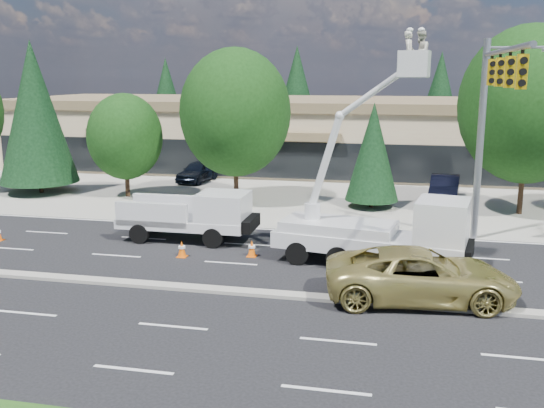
% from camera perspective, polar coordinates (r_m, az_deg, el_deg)
% --- Properties ---
extents(ground, '(140.00, 140.00, 0.00)m').
position_cam_1_polar(ground, '(21.72, -6.24, -8.09)').
color(ground, black).
rests_on(ground, ground).
extents(concrete_apron, '(140.00, 22.00, 0.01)m').
position_cam_1_polar(concrete_apron, '(40.55, 2.59, 1.52)').
color(concrete_apron, gray).
rests_on(concrete_apron, ground).
extents(road_median, '(120.00, 0.55, 0.12)m').
position_cam_1_polar(road_median, '(21.70, -6.24, -7.94)').
color(road_median, gray).
rests_on(road_median, ground).
extents(strip_mall, '(50.40, 15.40, 5.50)m').
position_cam_1_polar(strip_mall, '(49.94, 4.53, 6.78)').
color(strip_mall, tan).
rests_on(strip_mall, ground).
extents(tree_front_b, '(4.85, 4.85, 9.56)m').
position_cam_1_polar(tree_front_b, '(41.11, -21.41, 8.04)').
color(tree_front_b, '#332114').
rests_on(tree_front_b, ground).
extents(tree_front_c, '(4.59, 4.59, 6.36)m').
position_cam_1_polar(tree_front_c, '(38.27, -13.67, 6.17)').
color(tree_front_c, '#332114').
rests_on(tree_front_c, ground).
extents(tree_front_d, '(6.49, 6.49, 9.01)m').
position_cam_1_polar(tree_front_d, '(35.68, -3.48, 8.58)').
color(tree_front_d, '#332114').
rests_on(tree_front_d, ground).
extents(tree_front_e, '(3.03, 3.03, 5.96)m').
position_cam_1_polar(tree_front_e, '(34.62, 9.48, 4.88)').
color(tree_front_e, '#332114').
rests_on(tree_front_e, ground).
extents(tree_front_f, '(7.25, 7.25, 10.06)m').
position_cam_1_polar(tree_front_f, '(34.96, 23.00, 8.59)').
color(tree_front_f, '#332114').
rests_on(tree_front_f, ground).
extents(tree_back_a, '(4.63, 4.63, 9.13)m').
position_cam_1_polar(tree_back_a, '(66.08, -9.89, 9.74)').
color(tree_back_a, '#332114').
rests_on(tree_back_a, ground).
extents(tree_back_b, '(5.20, 5.20, 10.25)m').
position_cam_1_polar(tree_back_b, '(62.24, 2.35, 10.33)').
color(tree_back_b, '#332114').
rests_on(tree_back_b, ground).
extents(tree_back_c, '(4.86, 4.86, 9.58)m').
position_cam_1_polar(tree_back_c, '(61.46, 15.51, 9.55)').
color(tree_back_c, '#332114').
rests_on(tree_back_c, ground).
extents(signal_mast, '(2.76, 10.16, 9.00)m').
position_cam_1_polar(signal_mast, '(26.63, 19.84, 8.37)').
color(signal_mast, gray).
rests_on(signal_mast, ground).
extents(utility_pickup, '(5.93, 2.38, 2.27)m').
position_cam_1_polar(utility_pickup, '(27.88, -7.41, -1.54)').
color(utility_pickup, silver).
rests_on(utility_pickup, ground).
extents(bucket_truck, '(7.76, 3.47, 9.13)m').
position_cam_1_polar(bucket_truck, '(24.08, 10.49, -1.46)').
color(bucket_truck, silver).
rests_on(bucket_truck, ground).
extents(traffic_cone_b, '(0.40, 0.40, 0.70)m').
position_cam_1_polar(traffic_cone_b, '(25.57, -8.48, -4.21)').
color(traffic_cone_b, '#FF6108').
rests_on(traffic_cone_b, ground).
extents(traffic_cone_c, '(0.40, 0.40, 0.70)m').
position_cam_1_polar(traffic_cone_c, '(25.37, -1.91, -4.22)').
color(traffic_cone_c, '#FF6108').
rests_on(traffic_cone_c, ground).
extents(traffic_cone_d, '(0.40, 0.40, 0.70)m').
position_cam_1_polar(traffic_cone_d, '(24.23, 10.45, -5.21)').
color(traffic_cone_d, '#FF6108').
rests_on(traffic_cone_d, ground).
extents(minivan, '(6.66, 3.68, 1.77)m').
position_cam_1_polar(minivan, '(21.00, 13.85, -6.54)').
color(minivan, tan).
rests_on(minivan, ground).
extents(parked_car_west, '(2.31, 4.49, 1.46)m').
position_cam_1_polar(parked_car_west, '(43.20, -6.99, 3.07)').
color(parked_car_west, black).
rests_on(parked_car_west, ground).
extents(parked_car_east, '(2.12, 4.82, 1.54)m').
position_cam_1_polar(parked_car_east, '(37.70, 15.93, 1.43)').
color(parked_car_east, black).
rests_on(parked_car_east, ground).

